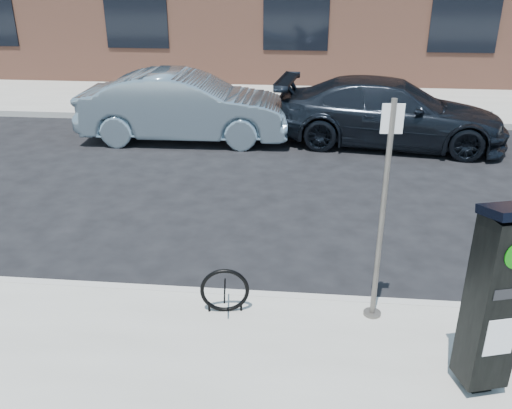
# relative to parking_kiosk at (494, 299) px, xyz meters

# --- Properties ---
(ground) EXTENTS (120.00, 120.00, 0.00)m
(ground) POSITION_rel_parking_kiosk_xyz_m (-2.14, 1.33, -1.10)
(ground) COLOR black
(ground) RESTS_ON ground
(sidewalk_far) EXTENTS (60.00, 12.00, 0.15)m
(sidewalk_far) POSITION_rel_parking_kiosk_xyz_m (-2.14, 15.33, -1.02)
(sidewalk_far) COLOR gray
(sidewalk_far) RESTS_ON ground
(curb_near) EXTENTS (60.00, 0.12, 0.16)m
(curb_near) POSITION_rel_parking_kiosk_xyz_m (-2.14, 1.31, -1.02)
(curb_near) COLOR #9E9B93
(curb_near) RESTS_ON ground
(curb_far) EXTENTS (60.00, 0.12, 0.16)m
(curb_far) POSITION_rel_parking_kiosk_xyz_m (-2.14, 9.35, -1.02)
(curb_far) COLOR #9E9B93
(curb_far) RESTS_ON ground
(parking_kiosk) EXTENTS (0.51, 0.48, 1.85)m
(parking_kiosk) POSITION_rel_parking_kiosk_xyz_m (0.00, 0.00, 0.00)
(parking_kiosk) COLOR black
(parking_kiosk) RESTS_ON sidewalk_near
(sign_pole) EXTENTS (0.21, 0.19, 2.42)m
(sign_pole) POSITION_rel_parking_kiosk_xyz_m (-0.85, 1.03, 0.25)
(sign_pole) COLOR #5C5851
(sign_pole) RESTS_ON sidewalk_near
(bike_rack) EXTENTS (0.54, 0.12, 0.54)m
(bike_rack) POSITION_rel_parking_kiosk_xyz_m (-2.48, 0.93, -0.68)
(bike_rack) COLOR black
(bike_rack) RESTS_ON sidewalk_near
(car_silver) EXTENTS (4.71, 1.75, 1.54)m
(car_silver) POSITION_rel_parking_kiosk_xyz_m (-4.42, 7.76, -0.33)
(car_silver) COLOR #7C929E
(car_silver) RESTS_ON ground
(car_dark) EXTENTS (5.18, 2.63, 1.44)m
(car_dark) POSITION_rel_parking_kiosk_xyz_m (0.14, 7.86, -0.38)
(car_dark) COLOR black
(car_dark) RESTS_ON ground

